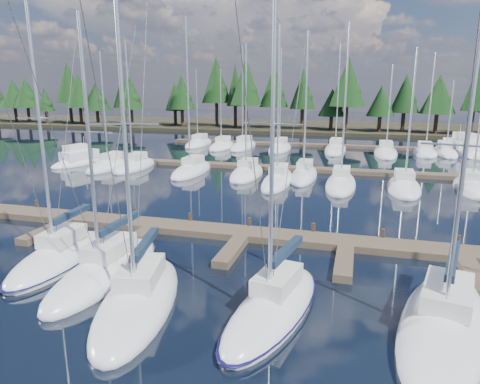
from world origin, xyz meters
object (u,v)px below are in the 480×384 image
(front_sailboat_4, at_px, (273,307))
(motor_yacht_left, at_px, (80,161))
(front_sailboat_1, at_px, (60,257))
(front_sailboat_2, at_px, (106,271))
(front_sailboat_5, at_px, (444,324))
(motor_yacht_right, at_px, (463,151))
(main_dock, at_px, (242,237))
(front_sailboat_3, at_px, (139,300))

(front_sailboat_4, distance_m, motor_yacht_left, 39.81)
(front_sailboat_1, xyz_separation_m, front_sailboat_4, (11.70, -2.11, 0.00))
(front_sailboat_2, bearing_deg, front_sailboat_5, -2.85)
(front_sailboat_4, distance_m, front_sailboat_5, 6.41)
(front_sailboat_4, bearing_deg, front_sailboat_1, 169.76)
(front_sailboat_4, distance_m, motor_yacht_right, 50.05)
(motor_yacht_left, xyz_separation_m, motor_yacht_right, (45.07, 19.74, 0.10))
(main_dock, height_order, front_sailboat_3, front_sailboat_3)
(motor_yacht_right, bearing_deg, motor_yacht_left, -156.35)
(front_sailboat_3, xyz_separation_m, motor_yacht_left, (-23.22, 28.48, 0.15))
(front_sailboat_5, height_order, motor_yacht_left, front_sailboat_5)
(front_sailboat_3, bearing_deg, front_sailboat_2, 143.22)
(main_dock, relative_size, front_sailboat_1, 3.24)
(front_sailboat_3, height_order, front_sailboat_4, front_sailboat_4)
(front_sailboat_3, distance_m, motor_yacht_right, 52.94)
(main_dock, height_order, motor_yacht_left, motor_yacht_left)
(front_sailboat_2, xyz_separation_m, front_sailboat_5, (14.84, -0.74, -0.01))
(front_sailboat_2, height_order, front_sailboat_5, front_sailboat_5)
(front_sailboat_3, bearing_deg, front_sailboat_5, 6.99)
(front_sailboat_4, relative_size, motor_yacht_left, 1.70)
(motor_yacht_left, bearing_deg, front_sailboat_2, -52.34)
(front_sailboat_3, distance_m, motor_yacht_left, 36.74)
(main_dock, bearing_deg, motor_yacht_left, 142.12)
(front_sailboat_1, distance_m, front_sailboat_5, 18.15)
(front_sailboat_3, relative_size, front_sailboat_4, 0.99)
(main_dock, relative_size, motor_yacht_left, 5.40)
(front_sailboat_5, distance_m, motor_yacht_left, 44.31)
(motor_yacht_right, bearing_deg, front_sailboat_2, -118.31)
(main_dock, height_order, front_sailboat_5, front_sailboat_5)
(main_dock, bearing_deg, motor_yacht_right, 63.34)
(front_sailboat_5, bearing_deg, main_dock, 143.23)
(front_sailboat_2, xyz_separation_m, front_sailboat_4, (8.45, -1.29, 0.01))
(main_dock, relative_size, front_sailboat_2, 3.46)
(front_sailboat_4, bearing_deg, front_sailboat_3, -170.63)
(main_dock, relative_size, front_sailboat_4, 3.17)
(motor_yacht_left, bearing_deg, front_sailboat_4, -43.82)
(motor_yacht_left, relative_size, motor_yacht_right, 0.79)
(main_dock, bearing_deg, front_sailboat_1, -144.98)
(front_sailboat_3, bearing_deg, front_sailboat_4, 9.37)
(front_sailboat_4, bearing_deg, motor_yacht_left, 136.18)
(front_sailboat_2, xyz_separation_m, motor_yacht_right, (24.79, 46.02, 0.25))
(front_sailboat_1, height_order, motor_yacht_left, front_sailboat_1)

